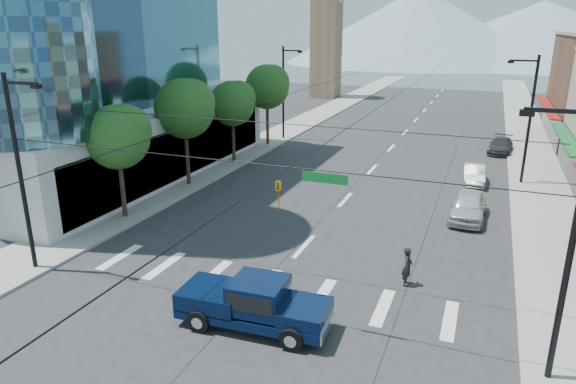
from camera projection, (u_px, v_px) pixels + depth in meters
name	position (u px, v px, depth m)	size (l,w,h in m)	color
ground	(255.00, 302.00, 21.10)	(160.00, 160.00, 0.00)	#28282B
sidewalk_left	(305.00, 121.00, 60.66)	(4.00, 120.00, 0.15)	gray
sidewalk_right	(527.00, 136.00, 52.32)	(4.00, 120.00, 0.15)	gray
clock_tower	(327.00, 27.00, 78.43)	(4.80, 4.80, 20.40)	#8C6B4C
mountain_left	(418.00, 25.00, 155.71)	(80.00, 80.00, 22.00)	gray
mountain_right	(541.00, 32.00, 153.02)	(90.00, 90.00, 18.00)	gray
tree_near	(120.00, 135.00, 28.80)	(3.65, 3.64, 6.71)	black
tree_midnear	(187.00, 107.00, 34.81)	(4.09, 4.09, 7.52)	black
tree_midfar	(234.00, 102.00, 41.19)	(3.65, 3.64, 6.71)	black
tree_far	(269.00, 85.00, 47.21)	(4.09, 4.09, 7.52)	black
signal_rig	(245.00, 204.00, 18.71)	(21.80, 0.20, 9.00)	black
lamp_pole_nw	(285.00, 89.00, 49.84)	(2.00, 0.25, 9.00)	black
lamp_pole_ne	(528.00, 115.00, 35.34)	(2.00, 0.25, 9.00)	black
pickup_truck	(253.00, 302.00, 19.10)	(5.88, 2.48, 1.96)	#071534
pedestrian	(407.00, 266.00, 22.26)	(0.65, 0.43, 1.78)	black
parked_car_near	(468.00, 206.00, 29.96)	(1.92, 4.76, 1.62)	silver
parked_car_mid	(474.00, 174.00, 36.83)	(1.41, 4.04, 1.33)	#BDBDBD
parked_car_far	(500.00, 145.00, 45.76)	(1.87, 4.60, 1.33)	#343437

